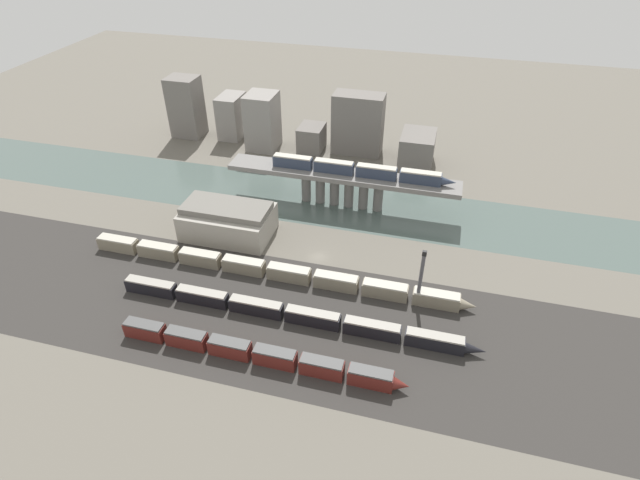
{
  "coord_description": "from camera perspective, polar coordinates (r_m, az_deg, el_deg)",
  "views": [
    {
      "loc": [
        27.48,
        -101.56,
        82.28
      ],
      "look_at": [
        0.0,
        1.75,
        4.39
      ],
      "focal_mm": 28.0,
      "sensor_mm": 36.0,
      "label": 1
    }
  ],
  "objects": [
    {
      "name": "signal_tower",
      "position": [
        116.87,
        11.42,
        -4.35
      ],
      "size": [
        1.0,
        0.87,
        15.78
      ],
      "color": "#4C4C51",
      "rests_on": "ground"
    },
    {
      "name": "train_on_bridge",
      "position": [
        148.28,
        4.55,
        8.0
      ],
      "size": [
        54.42,
        2.79,
        3.63
      ],
      "color": "#2D384C",
      "rests_on": "bridge"
    },
    {
      "name": "train_yard_mid",
      "position": [
        115.12,
        -3.42,
        -8.38
      ],
      "size": [
        85.16,
        2.71,
        3.6
      ],
      "color": "black",
      "rests_on": "ground"
    },
    {
      "name": "city_block_far_right",
      "position": [
        183.67,
        4.35,
        13.09
      ],
      "size": [
        17.86,
        8.92,
        21.72
      ],
      "primitive_type": "cube",
      "color": "slate",
      "rests_on": "ground"
    },
    {
      "name": "train_yard_near",
      "position": [
        107.44,
        -7.19,
        -12.74
      ],
      "size": [
        62.45,
        3.0,
        3.87
      ],
      "color": "#5B1E19",
      "rests_on": "ground"
    },
    {
      "name": "train_yard_far",
      "position": [
        126.86,
        -5.55,
        -3.48
      ],
      "size": [
        99.88,
        3.19,
        3.73
      ],
      "color": "gray",
      "rests_on": "ground"
    },
    {
      "name": "bridge",
      "position": [
        151.26,
        2.53,
        6.78
      ],
      "size": [
        70.08,
        8.66,
        10.97
      ],
      "color": "slate",
      "rests_on": "ground"
    },
    {
      "name": "city_block_left",
      "position": [
        200.03,
        -10.03,
        13.76
      ],
      "size": [
        8.28,
        12.46,
        16.17
      ],
      "primitive_type": "cube",
      "color": "gray",
      "rests_on": "ground"
    },
    {
      "name": "river_water",
      "position": [
        155.51,
        2.45,
        4.1
      ],
      "size": [
        320.0,
        27.07,
        0.01
      ],
      "primitive_type": "cube",
      "color": "#4C5B56",
      "rests_on": "ground"
    },
    {
      "name": "city_block_far_left",
      "position": [
        203.66,
        -15.06,
        14.48
      ],
      "size": [
        11.35,
        9.67,
        22.61
      ],
      "primitive_type": "cube",
      "color": "slate",
      "rests_on": "ground"
    },
    {
      "name": "city_block_right",
      "position": [
        187.6,
        -0.98,
        11.6
      ],
      "size": [
        8.77,
        10.94,
        9.12
      ],
      "primitive_type": "cube",
      "color": "slate",
      "rests_on": "ground"
    },
    {
      "name": "railbed_yard",
      "position": [
        116.36,
        -3.3,
        -9.0
      ],
      "size": [
        280.0,
        42.0,
        0.01
      ],
      "primitive_type": "cube",
      "color": "#33302D",
      "rests_on": "ground"
    },
    {
      "name": "city_block_center",
      "position": [
        188.2,
        -6.59,
        13.32
      ],
      "size": [
        10.59,
        11.82,
        20.37
      ],
      "primitive_type": "cube",
      "color": "gray",
      "rests_on": "ground"
    },
    {
      "name": "ground_plane",
      "position": [
        133.56,
        -0.19,
        -1.95
      ],
      "size": [
        400.0,
        400.0,
        0.0
      ],
      "primitive_type": "plane",
      "color": "#666056"
    },
    {
      "name": "warehouse_building",
      "position": [
        142.12,
        -10.49,
        2.23
      ],
      "size": [
        24.5,
        15.32,
        9.5
      ],
      "color": "#9E998E",
      "rests_on": "ground"
    },
    {
      "name": "city_block_tall",
      "position": [
        179.39,
        11.03,
        10.13
      ],
      "size": [
        11.49,
        15.4,
        11.42
      ],
      "primitive_type": "cube",
      "color": "slate",
      "rests_on": "ground"
    }
  ]
}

